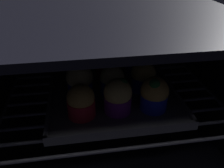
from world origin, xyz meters
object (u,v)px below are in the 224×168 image
at_px(muffin_row0_col2, 154,94).
at_px(muffin_row2_col1, 107,65).
at_px(muffin_row0_col0, 81,102).
at_px(muffin_row1_col0, 80,80).
at_px(muffin_row1_col2, 143,76).
at_px(muffin_row2_col2, 136,62).
at_px(muffin_row2_col0, 78,66).
at_px(baking_tray, 112,93).
at_px(muffin_row1_col1, 112,81).
at_px(muffin_row0_col1, 118,96).

distance_m(muffin_row0_col2, muffin_row2_col1, 0.19).
bearing_deg(muffin_row0_col0, muffin_row1_col0, 89.34).
bearing_deg(muffin_row1_col2, muffin_row2_col1, 134.95).
height_order(muffin_row0_col0, muffin_row1_col2, muffin_row1_col2).
bearing_deg(muffin_row2_col2, muffin_row1_col2, -90.95).
bearing_deg(muffin_row1_col2, muffin_row0_col2, -88.77).
distance_m(muffin_row2_col0, muffin_row2_col1, 0.08).
height_order(muffin_row0_col0, muffin_row2_col1, muffin_row2_col1).
bearing_deg(muffin_row1_col0, baking_tray, 0.60).
height_order(muffin_row0_col0, muffin_row2_col0, muffin_row2_col0).
xyz_separation_m(muffin_row0_col2, muffin_row2_col2, (-0.00, 0.17, 0.00)).
distance_m(muffin_row1_col1, muffin_row2_col0, 0.12).
bearing_deg(muffin_row1_col1, muffin_row2_col1, 91.06).
distance_m(baking_tray, muffin_row0_col0, 0.13).
xyz_separation_m(muffin_row2_col0, muffin_row2_col1, (0.08, 0.01, -0.00)).
height_order(muffin_row1_col2, muffin_row2_col2, muffin_row2_col2).
relative_size(muffin_row0_col2, muffin_row2_col0, 0.94).
xyz_separation_m(muffin_row0_col2, muffin_row1_col1, (-0.08, 0.08, -0.00)).
bearing_deg(muffin_row1_col0, muffin_row1_col1, -1.79).
bearing_deg(muffin_row2_col0, muffin_row1_col0, -88.03).
relative_size(muffin_row1_col1, muffin_row2_col1, 0.88).
xyz_separation_m(muffin_row1_col1, muffin_row1_col2, (0.08, 0.00, 0.00)).
height_order(muffin_row1_col0, muffin_row2_col0, muffin_row2_col0).
xyz_separation_m(muffin_row0_col2, muffin_row1_col0, (-0.17, 0.09, 0.00)).
relative_size(muffin_row0_col2, muffin_row2_col1, 0.99).
bearing_deg(muffin_row2_col0, baking_tray, -43.08).
bearing_deg(muffin_row0_col0, baking_tray, 46.22).
height_order(muffin_row0_col2, muffin_row2_col1, same).
bearing_deg(muffin_row1_col1, muffin_row2_col2, 46.79).
xyz_separation_m(muffin_row1_col1, muffin_row2_col2, (0.08, 0.09, 0.00)).
height_order(muffin_row2_col0, muffin_row2_col1, muffin_row2_col0).
bearing_deg(muffin_row2_col0, muffin_row0_col1, -62.24).
xyz_separation_m(muffin_row0_col0, muffin_row2_col2, (0.17, 0.17, 0.00)).
bearing_deg(muffin_row1_col1, muffin_row0_col2, -44.93).
xyz_separation_m(muffin_row2_col1, muffin_row2_col2, (0.08, 0.00, 0.00)).
height_order(muffin_row0_col2, muffin_row2_col0, muffin_row2_col0).
bearing_deg(muffin_row0_col0, muffin_row2_col0, 90.61).
bearing_deg(baking_tray, muffin_row2_col2, 45.54).
bearing_deg(muffin_row0_col2, baking_tray, 134.04).
height_order(muffin_row0_col1, muffin_row1_col1, muffin_row0_col1).
relative_size(muffin_row1_col1, muffin_row2_col2, 0.86).
xyz_separation_m(muffin_row1_col0, muffin_row2_col0, (-0.00, 0.08, 0.00)).
relative_size(muffin_row0_col1, muffin_row2_col2, 0.95).
relative_size(muffin_row0_col0, muffin_row2_col2, 0.88).
height_order(baking_tray, muffin_row2_col0, muffin_row2_col0).
bearing_deg(muffin_row2_col2, muffin_row0_col1, -116.25).
bearing_deg(muffin_row0_col2, muffin_row2_col2, 90.17).
relative_size(muffin_row1_col0, muffin_row2_col2, 0.98).
distance_m(muffin_row0_col2, muffin_row1_col2, 0.09).
xyz_separation_m(muffin_row1_col2, muffin_row2_col1, (-0.08, 0.08, 0.00)).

